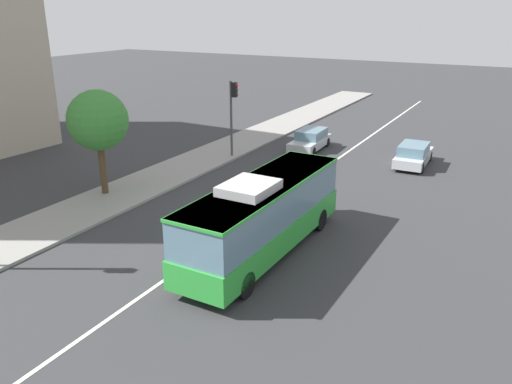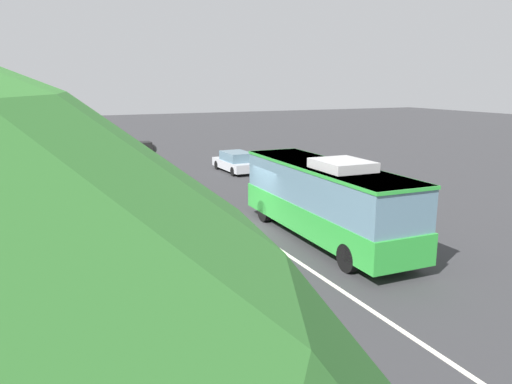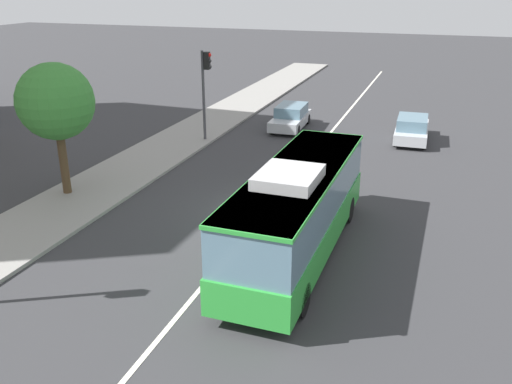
{
  "view_description": "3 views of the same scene",
  "coord_description": "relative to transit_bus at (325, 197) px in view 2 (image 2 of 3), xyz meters",
  "views": [
    {
      "loc": [
        -20.43,
        -11.3,
        9.74
      ],
      "look_at": [
        -0.04,
        -0.11,
        1.36
      ],
      "focal_mm": 35.98,
      "sensor_mm": 36.0,
      "label": 1
    },
    {
      "loc": [
        -19.68,
        8.3,
        6.33
      ],
      "look_at": [
        -0.22,
        -0.54,
        1.54
      ],
      "focal_mm": 34.59,
      "sensor_mm": 36.0,
      "label": 2
    },
    {
      "loc": [
        -19.49,
        -6.4,
        8.94
      ],
      "look_at": [
        -2.12,
        -0.35,
        1.7
      ],
      "focal_mm": 38.29,
      "sensor_mm": 36.0,
      "label": 3
    }
  ],
  "objects": [
    {
      "name": "lane_centre_line",
      "position": [
        3.23,
        2.22,
        -1.8
      ],
      "size": [
        76.0,
        0.16,
        0.01
      ],
      "primitive_type": "cube",
      "color": "silver",
      "rests_on": "ground_plane"
    },
    {
      "name": "street_tree_kerbside_centre",
      "position": [
        2.09,
        10.98,
        2.34
      ],
      "size": [
        3.2,
        3.2,
        5.78
      ],
      "color": "#4C3823",
      "rests_on": "ground_plane"
    },
    {
      "name": "sedan_silver_ahead",
      "position": [
        16.42,
        4.87,
        -1.09
      ],
      "size": [
        4.56,
        1.97,
        1.46
      ],
      "rotation": [
        0.0,
        0.0,
        3.18
      ],
      "color": "#B7BABF",
      "rests_on": "ground_plane"
    },
    {
      "name": "traffic_light_mid_block",
      "position": [
        -6.37,
        8.59,
        1.75
      ],
      "size": [
        0.32,
        0.62,
        5.2
      ],
      "rotation": [
        0.0,
        0.0,
        -1.58
      ],
      "color": "#47474C",
      "rests_on": "ground_plane"
    },
    {
      "name": "traffic_light_near_corner",
      "position": [
        11.9,
        8.63,
        1.75
      ],
      "size": [
        0.34,
        0.62,
        5.2
      ],
      "rotation": [
        0.0,
        0.0,
        -1.51
      ],
      "color": "#47474C",
      "rests_on": "ground_plane"
    },
    {
      "name": "transit_bus",
      "position": [
        0.0,
        0.0,
        0.0
      ],
      "size": [
        10.03,
        2.64,
        3.46
      ],
      "rotation": [
        0.0,
        0.0,
        -0.01
      ],
      "color": "green",
      "rests_on": "ground_plane"
    },
    {
      "name": "sedan_silver",
      "position": [
        15.95,
        -2.6,
        -1.09
      ],
      "size": [
        4.55,
        1.94,
        1.46
      ],
      "rotation": [
        0.0,
        0.0,
        0.03
      ],
      "color": "#B7BABF",
      "rests_on": "ground_plane"
    },
    {
      "name": "ground_plane",
      "position": [
        3.23,
        2.22,
        -1.81
      ],
      "size": [
        160.0,
        160.0,
        0.0
      ],
      "primitive_type": "plane",
      "color": "#333335"
    },
    {
      "name": "sidewalk_kerb",
      "position": [
        3.23,
        10.14,
        -1.74
      ],
      "size": [
        80.0,
        3.77,
        0.14
      ],
      "primitive_type": "cube",
      "color": "gray",
      "rests_on": "ground_plane"
    }
  ]
}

